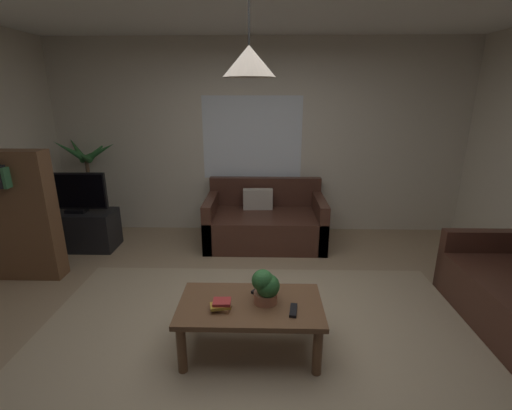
{
  "coord_description": "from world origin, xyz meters",
  "views": [
    {
      "loc": [
        0.07,
        -2.54,
        1.95
      ],
      "look_at": [
        0.0,
        0.3,
        1.05
      ],
      "focal_mm": 25.05,
      "sensor_mm": 36.0,
      "label": 1
    }
  ],
  "objects_px": {
    "book_on_table_1": "(220,306)",
    "couch_under_window": "(265,223)",
    "pendant_lamp": "(249,61)",
    "coffee_table": "(250,311)",
    "remote_on_table_1": "(261,294)",
    "book_on_table_2": "(222,302)",
    "tv": "(74,192)",
    "tv_stand": "(81,230)",
    "bookshelf_corner": "(21,215)",
    "book_on_table_0": "(222,308)",
    "remote_on_table_0": "(293,310)",
    "potted_palm_corner": "(91,194)",
    "potted_plant_on_table": "(266,286)"
  },
  "relations": [
    {
      "from": "remote_on_table_1",
      "to": "book_on_table_1",
      "type": "bearing_deg",
      "value": -19.97
    },
    {
      "from": "couch_under_window",
      "to": "remote_on_table_0",
      "type": "xyz_separation_m",
      "value": [
        0.21,
        -2.25,
        0.16
      ]
    },
    {
      "from": "book_on_table_0",
      "to": "book_on_table_2",
      "type": "distance_m",
      "value": 0.05
    },
    {
      "from": "book_on_table_2",
      "to": "bookshelf_corner",
      "type": "bearing_deg",
      "value": 151.6
    },
    {
      "from": "book_on_table_1",
      "to": "couch_under_window",
      "type": "bearing_deg",
      "value": 81.7
    },
    {
      "from": "potted_plant_on_table",
      "to": "tv_stand",
      "type": "bearing_deg",
      "value": 141.66
    },
    {
      "from": "book_on_table_0",
      "to": "tv_stand",
      "type": "xyz_separation_m",
      "value": [
        -2.07,
        2.0,
        -0.19
      ]
    },
    {
      "from": "book_on_table_0",
      "to": "remote_on_table_1",
      "type": "relative_size",
      "value": 0.78
    },
    {
      "from": "tv_stand",
      "to": "bookshelf_corner",
      "type": "height_order",
      "value": "bookshelf_corner"
    },
    {
      "from": "coffee_table",
      "to": "pendant_lamp",
      "type": "distance_m",
      "value": 1.78
    },
    {
      "from": "bookshelf_corner",
      "to": "remote_on_table_1",
      "type": "bearing_deg",
      "value": -22.02
    },
    {
      "from": "coffee_table",
      "to": "book_on_table_2",
      "type": "distance_m",
      "value": 0.26
    },
    {
      "from": "couch_under_window",
      "to": "book_on_table_0",
      "type": "distance_m",
      "value": 2.27
    },
    {
      "from": "book_on_table_1",
      "to": "remote_on_table_0",
      "type": "distance_m",
      "value": 0.53
    },
    {
      "from": "tv_stand",
      "to": "bookshelf_corner",
      "type": "bearing_deg",
      "value": -103.56
    },
    {
      "from": "book_on_table_1",
      "to": "pendant_lamp",
      "type": "height_order",
      "value": "pendant_lamp"
    },
    {
      "from": "potted_plant_on_table",
      "to": "bookshelf_corner",
      "type": "xyz_separation_m",
      "value": [
        -2.58,
        1.12,
        0.16
      ]
    },
    {
      "from": "couch_under_window",
      "to": "remote_on_table_1",
      "type": "distance_m",
      "value": 2.05
    },
    {
      "from": "coffee_table",
      "to": "potted_plant_on_table",
      "type": "bearing_deg",
      "value": 7.81
    },
    {
      "from": "pendant_lamp",
      "to": "tv",
      "type": "bearing_deg",
      "value": 140.38
    },
    {
      "from": "coffee_table",
      "to": "book_on_table_2",
      "type": "bearing_deg",
      "value": -158.58
    },
    {
      "from": "coffee_table",
      "to": "bookshelf_corner",
      "type": "height_order",
      "value": "bookshelf_corner"
    },
    {
      "from": "pendant_lamp",
      "to": "book_on_table_1",
      "type": "bearing_deg",
      "value": -156.03
    },
    {
      "from": "couch_under_window",
      "to": "coffee_table",
      "type": "distance_m",
      "value": 2.16
    },
    {
      "from": "couch_under_window",
      "to": "book_on_table_2",
      "type": "xyz_separation_m",
      "value": [
        -0.32,
        -2.23,
        0.21
      ]
    },
    {
      "from": "tv",
      "to": "bookshelf_corner",
      "type": "distance_m",
      "value": 0.77
    },
    {
      "from": "book_on_table_2",
      "to": "tv",
      "type": "height_order",
      "value": "tv"
    },
    {
      "from": "remote_on_table_0",
      "to": "remote_on_table_1",
      "type": "bearing_deg",
      "value": 146.34
    },
    {
      "from": "remote_on_table_1",
      "to": "pendant_lamp",
      "type": "xyz_separation_m",
      "value": [
        -0.08,
        -0.11,
        1.7
      ]
    },
    {
      "from": "remote_on_table_0",
      "to": "potted_palm_corner",
      "type": "height_order",
      "value": "potted_palm_corner"
    },
    {
      "from": "couch_under_window",
      "to": "book_on_table_0",
      "type": "height_order",
      "value": "couch_under_window"
    },
    {
      "from": "remote_on_table_1",
      "to": "tv_stand",
      "type": "height_order",
      "value": "tv_stand"
    },
    {
      "from": "remote_on_table_0",
      "to": "pendant_lamp",
      "type": "distance_m",
      "value": 1.73
    },
    {
      "from": "remote_on_table_0",
      "to": "pendant_lamp",
      "type": "bearing_deg",
      "value": 170.38
    },
    {
      "from": "tv_stand",
      "to": "bookshelf_corner",
      "type": "relative_size",
      "value": 0.64
    },
    {
      "from": "coffee_table",
      "to": "remote_on_table_0",
      "type": "height_order",
      "value": "remote_on_table_0"
    },
    {
      "from": "remote_on_table_1",
      "to": "bookshelf_corner",
      "type": "bearing_deg",
      "value": -77.14
    },
    {
      "from": "remote_on_table_0",
      "to": "tv",
      "type": "xyz_separation_m",
      "value": [
        -2.6,
        1.99,
        0.33
      ]
    },
    {
      "from": "book_on_table_2",
      "to": "tv",
      "type": "bearing_deg",
      "value": 136.5
    },
    {
      "from": "book_on_table_1",
      "to": "bookshelf_corner",
      "type": "distance_m",
      "value": 2.58
    },
    {
      "from": "book_on_table_1",
      "to": "tv_stand",
      "type": "bearing_deg",
      "value": 135.81
    },
    {
      "from": "bookshelf_corner",
      "to": "potted_plant_on_table",
      "type": "bearing_deg",
      "value": -23.56
    },
    {
      "from": "book_on_table_0",
      "to": "couch_under_window",
      "type": "bearing_deg",
      "value": 81.94
    },
    {
      "from": "remote_on_table_0",
      "to": "tv_stand",
      "type": "xyz_separation_m",
      "value": [
        -2.6,
        2.01,
        -0.18
      ]
    },
    {
      "from": "book_on_table_0",
      "to": "remote_on_table_0",
      "type": "bearing_deg",
      "value": -1.07
    },
    {
      "from": "potted_palm_corner",
      "to": "tv",
      "type": "bearing_deg",
      "value": -85.35
    },
    {
      "from": "book_on_table_1",
      "to": "potted_plant_on_table",
      "type": "relative_size",
      "value": 0.53
    },
    {
      "from": "book_on_table_2",
      "to": "potted_palm_corner",
      "type": "bearing_deg",
      "value": 130.45
    },
    {
      "from": "book_on_table_2",
      "to": "remote_on_table_0",
      "type": "height_order",
      "value": "book_on_table_2"
    },
    {
      "from": "book_on_table_0",
      "to": "potted_palm_corner",
      "type": "relative_size",
      "value": 0.09
    }
  ]
}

